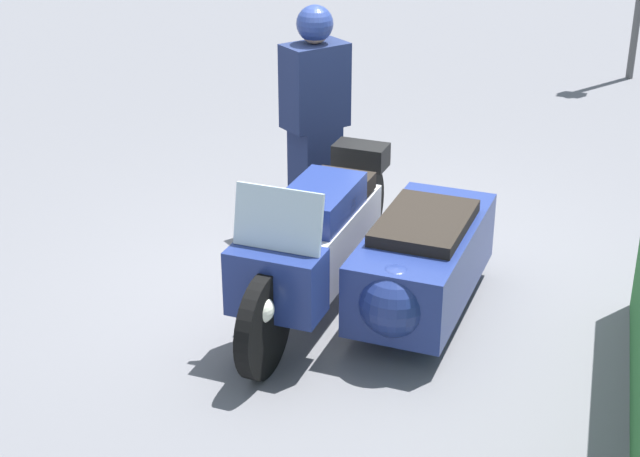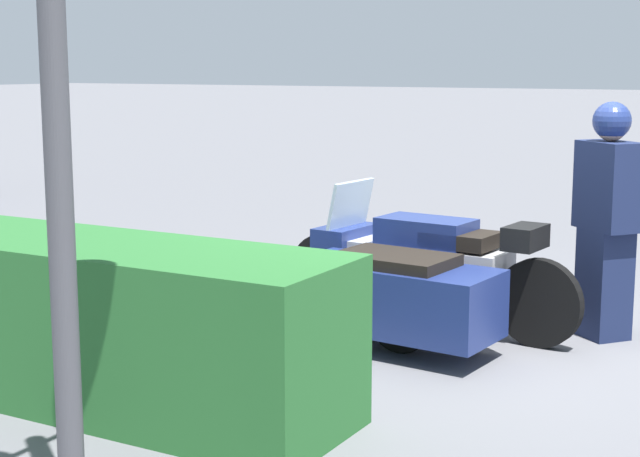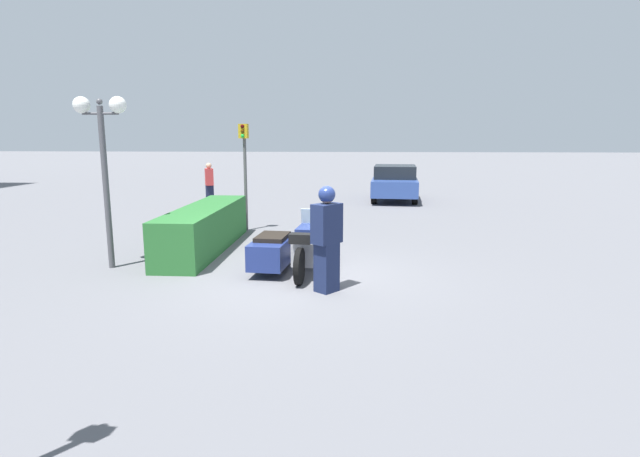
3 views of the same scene
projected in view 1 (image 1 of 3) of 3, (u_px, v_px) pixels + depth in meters
ground_plane at (361, 268)px, 7.61m from camera, size 160.00×160.00×0.00m
police_motorcycle at (371, 254)px, 6.76m from camera, size 2.65×1.51×1.17m
officer_rider at (315, 113)px, 7.97m from camera, size 0.59×0.56×1.86m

